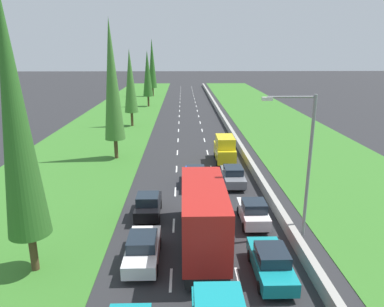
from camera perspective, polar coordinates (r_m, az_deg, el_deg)
name	(u,v)px	position (r m, az deg, el deg)	size (l,w,h in m)	color
ground_plane	(189,119)	(62.05, -0.44, 5.48)	(300.00, 300.00, 0.00)	#28282B
grass_verge_left	(116,119)	(63.11, -12.06, 5.32)	(14.00, 140.00, 0.04)	#387528
grass_verge_right	(272,119)	(63.92, 12.59, 5.42)	(14.00, 140.00, 0.04)	#387528
median_barrier	(222,117)	(62.33, 4.83, 5.86)	(0.44, 120.00, 0.85)	#9E9B93
lane_markings	(189,119)	(62.05, -0.44, 5.48)	(3.64, 116.00, 0.01)	white
teal_sedan_right_lane	(271,262)	(19.87, 12.45, -16.58)	(1.82, 4.50, 1.64)	teal
white_hatchback_right_lane	(253,212)	(25.01, 9.71, -9.18)	(1.74, 3.90, 1.72)	white
grey_sedan_right_lane	(233,175)	(31.80, 6.52, -3.50)	(1.82, 4.50, 1.64)	slate
red_box_truck_centre_lane	(203,213)	(21.37, 1.73, -9.51)	(2.46, 9.40, 4.18)	black
white_sedan_left_lane	(143,249)	(20.76, -7.83, -14.78)	(1.82, 4.50, 1.64)	white
blue_sedan_centre_lane	(196,176)	(31.44, 0.59, -3.63)	(1.82, 4.50, 1.64)	#1E47B7
yellow_van_right_lane	(225,149)	(37.91, 5.24, 0.69)	(1.96, 4.90, 2.82)	yellow
black_hatchback_left_lane	(148,205)	(25.90, -6.98, -8.15)	(1.74, 3.90, 1.72)	black
poplar_tree_nearest	(15,116)	(19.10, -26.39, 5.33)	(2.17, 2.17, 14.69)	#4C3823
poplar_tree_second	(112,81)	(38.72, -12.63, 11.24)	(2.17, 2.17, 14.70)	#4C3823
poplar_tree_third	(130,81)	(56.22, -9.80, 11.25)	(2.09, 2.09, 11.72)	#4C3823
poplar_tree_fourth	(148,74)	(76.44, -7.09, 12.51)	(2.09, 2.09, 11.53)	#4C3823
poplar_tree_fifth	(152,64)	(93.91, -6.36, 14.05)	(2.16, 2.16, 14.39)	#4C3823
street_light_mast	(304,157)	(22.57, 17.44, -0.57)	(3.20, 0.28, 9.00)	gray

